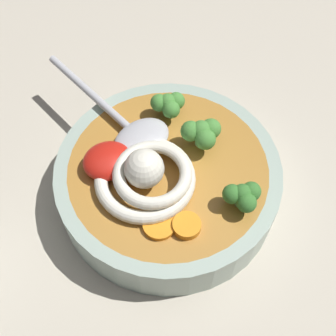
{
  "coord_description": "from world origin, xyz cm",
  "views": [
    {
      "loc": [
        -7.8,
        -19.72,
        44.17
      ],
      "look_at": [
        0.71,
        2.37,
        7.57
      ],
      "focal_mm": 49.03,
      "sensor_mm": 36.0,
      "label": 1
    }
  ],
  "objects": [
    {
      "name": "table_slab",
      "position": [
        0.0,
        0.0,
        1.4
      ],
      "size": [
        114.69,
        114.69,
        2.8
      ],
      "primitive_type": "cube",
      "color": "#BCB29E",
      "rests_on": "ground"
    },
    {
      "name": "soup_spoon",
      "position": [
        -1.2,
        7.21,
        8.37
      ],
      "size": [
        9.49,
        17.24,
        1.6
      ],
      "rotation": [
        0.0,
        0.0,
        1.95
      ],
      "color": "#B7B7BC",
      "rests_on": "soup_bowl"
    },
    {
      "name": "noodle_pile",
      "position": [
        -1.67,
        1.56,
        8.86
      ],
      "size": [
        10.32,
        10.12,
        4.15
      ],
      "color": "silver",
      "rests_on": "soup_bowl"
    },
    {
      "name": "broccoli_floret_front",
      "position": [
        4.71,
        3.76,
        9.51
      ],
      "size": [
        3.92,
        3.37,
        3.1
      ],
      "color": "#7A9E60",
      "rests_on": "soup_bowl"
    },
    {
      "name": "soup_bowl",
      "position": [
        0.71,
        2.37,
        5.27
      ],
      "size": [
        21.83,
        21.83,
        4.77
      ],
      "color": "#9EB2A3",
      "rests_on": "table_slab"
    },
    {
      "name": "broccoli_floret_right",
      "position": [
        5.39,
        -3.71,
        9.29
      ],
      "size": [
        3.47,
        2.99,
        2.75
      ],
      "color": "#7A9E60",
      "rests_on": "soup_bowl"
    },
    {
      "name": "carrot_slice_extra_a",
      "position": [
        -2.17,
        -2.99,
        7.82
      ],
      "size": [
        2.97,
        2.97,
        0.5
      ],
      "primitive_type": "cylinder",
      "color": "orange",
      "rests_on": "soup_bowl"
    },
    {
      "name": "chili_sauce_dollop",
      "position": [
        -4.49,
        4.5,
        8.63
      ],
      "size": [
        4.72,
        4.25,
        2.12
      ],
      "primitive_type": "ellipsoid",
      "color": "red",
      "rests_on": "soup_bowl"
    },
    {
      "name": "carrot_slice_left",
      "position": [
        -0.18,
        -4.02,
        7.95
      ],
      "size": [
        2.53,
        2.53,
        0.76
      ],
      "primitive_type": "cylinder",
      "color": "orange",
      "rests_on": "soup_bowl"
    },
    {
      "name": "broccoli_floret_beside_noodles",
      "position": [
        3.09,
        8.39,
        9.29
      ],
      "size": [
        3.48,
        2.99,
        2.75
      ],
      "color": "#7A9E60",
      "rests_on": "soup_bowl"
    }
  ]
}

